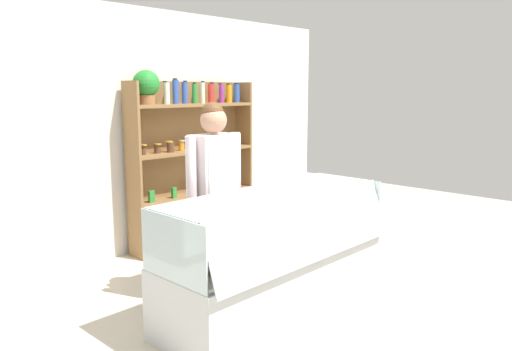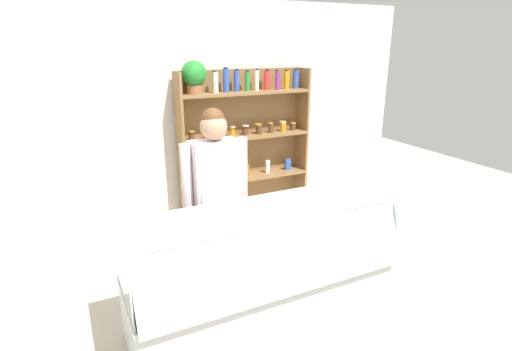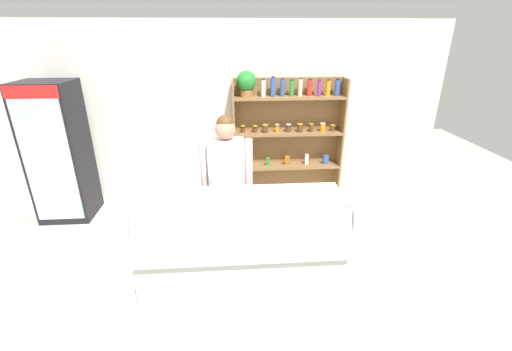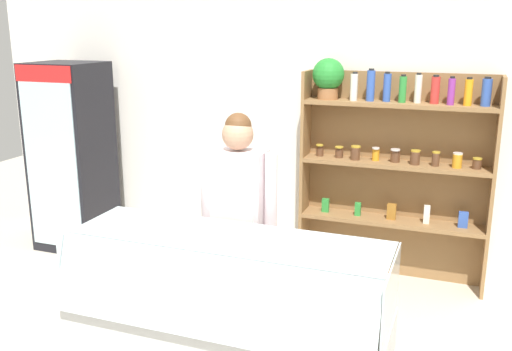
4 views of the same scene
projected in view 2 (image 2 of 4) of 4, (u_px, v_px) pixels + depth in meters
name	position (u px, v px, depth m)	size (l,w,h in m)	color
ground_plane	(242.00, 338.00, 3.14)	(12.00, 12.00, 0.00)	beige
back_wall	(160.00, 120.00, 4.67)	(6.80, 0.10, 2.70)	white
shelving_unit	(238.00, 131.00, 4.92)	(1.68, 0.29, 2.02)	olive
deli_display_case	(261.00, 292.00, 3.18)	(2.07, 0.79, 1.01)	silver
shop_clerk	(216.00, 190.00, 3.38)	(0.59, 0.25, 1.71)	#2D2D38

